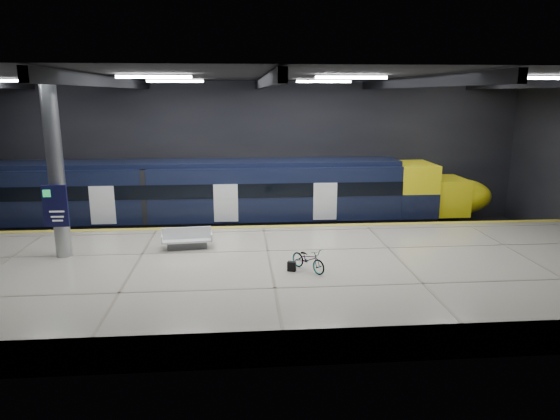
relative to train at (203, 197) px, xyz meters
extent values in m
plane|color=black|center=(3.00, -5.50, -2.06)|extent=(30.00, 30.00, 0.00)
cube|color=black|center=(3.00, 2.50, 1.94)|extent=(30.00, 0.10, 8.00)
cube|color=black|center=(3.00, -13.50, 1.94)|extent=(30.00, 0.10, 8.00)
cube|color=black|center=(3.00, -5.50, 5.94)|extent=(30.00, 16.00, 0.10)
cube|color=black|center=(-3.00, -5.50, 5.69)|extent=(0.25, 16.00, 0.40)
cube|color=black|center=(3.00, -5.50, 5.69)|extent=(0.25, 16.00, 0.40)
cube|color=black|center=(9.00, -5.50, 5.69)|extent=(0.25, 16.00, 0.40)
cube|color=black|center=(15.00, -5.50, 5.69)|extent=(0.25, 16.00, 0.40)
cube|color=white|center=(-1.00, -7.50, 5.82)|extent=(2.60, 0.18, 0.10)
cube|color=white|center=(6.00, -7.50, 5.82)|extent=(2.60, 0.18, 0.10)
cube|color=white|center=(13.00, -7.50, 5.82)|extent=(2.60, 0.18, 0.10)
cube|color=white|center=(-8.00, -1.50, 5.82)|extent=(2.60, 0.18, 0.10)
cube|color=white|center=(-1.00, -1.50, 5.82)|extent=(2.60, 0.18, 0.10)
cube|color=white|center=(6.00, -1.50, 5.82)|extent=(2.60, 0.18, 0.10)
cube|color=white|center=(13.00, -1.50, 5.82)|extent=(2.60, 0.18, 0.10)
cube|color=#BDB4A0|center=(3.00, -8.00, -1.51)|extent=(30.00, 11.00, 1.10)
cube|color=gold|center=(3.00, -2.75, -0.95)|extent=(30.00, 0.40, 0.01)
cube|color=gray|center=(3.00, -0.72, -1.98)|extent=(30.00, 0.08, 0.16)
cube|color=gray|center=(3.00, 0.72, -1.98)|extent=(30.00, 0.08, 0.16)
cube|color=black|center=(-1.80, 0.00, -1.51)|extent=(24.00, 2.58, 0.80)
cube|color=black|center=(-1.80, 0.00, 0.27)|extent=(24.00, 2.80, 2.75)
cube|color=black|center=(-1.80, 0.00, 1.76)|extent=(24.00, 2.30, 0.24)
cube|color=black|center=(-1.80, -1.41, 0.54)|extent=(24.00, 0.04, 0.70)
cube|color=white|center=(1.20, -1.41, -0.06)|extent=(1.20, 0.05, 1.90)
cube|color=yellow|center=(11.20, 0.00, 0.27)|extent=(2.00, 2.80, 2.75)
ellipsoid|color=yellow|center=(13.80, 0.00, -0.21)|extent=(3.60, 2.52, 1.90)
cube|color=black|center=(11.50, 0.00, 0.44)|extent=(1.60, 2.38, 0.80)
cube|color=#595B60|center=(-0.28, -5.93, -0.81)|extent=(1.63, 0.65, 0.30)
cube|color=white|center=(-0.28, -5.93, -0.58)|extent=(2.06, 1.03, 0.08)
cube|color=white|center=(-0.28, -5.93, -0.30)|extent=(1.98, 0.27, 0.50)
cube|color=white|center=(-1.27, -6.02, -0.46)|extent=(0.14, 0.84, 0.30)
cube|color=white|center=(0.70, -5.83, -0.46)|extent=(0.14, 0.84, 0.30)
imported|color=#99999E|center=(4.32, -8.94, -0.53)|extent=(1.42, 1.65, 0.86)
cube|color=black|center=(3.72, -8.94, -0.78)|extent=(0.34, 0.26, 0.35)
cylinder|color=#9EA0A5|center=(-5.00, -6.50, 2.49)|extent=(0.60, 0.60, 6.90)
cube|color=black|center=(-5.00, -6.92, 1.14)|extent=(0.90, 0.12, 1.60)
camera|label=1|loc=(1.92, -25.80, 5.25)|focal=32.00mm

